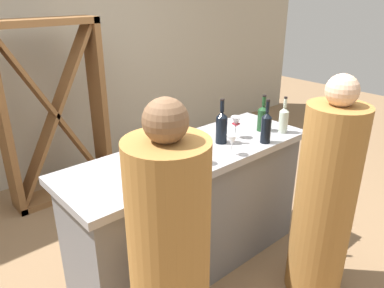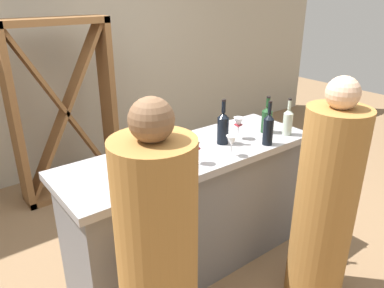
{
  "view_description": "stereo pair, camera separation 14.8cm",
  "coord_description": "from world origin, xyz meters",
  "px_view_note": "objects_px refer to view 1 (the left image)",
  "views": [
    {
      "loc": [
        -1.52,
        -1.73,
        1.97
      ],
      "look_at": [
        0.0,
        0.0,
        1.0
      ],
      "focal_mm": 34.9,
      "sensor_mm": 36.0,
      "label": 1
    },
    {
      "loc": [
        -1.4,
        -1.83,
        1.97
      ],
      "look_at": [
        0.0,
        0.0,
        1.0
      ],
      "focal_mm": 34.9,
      "sensor_mm": 36.0,
      "label": 2
    }
  ],
  "objects_px": {
    "wine_bottle_center_olive_green": "(263,117)",
    "person_center_guest": "(170,270)",
    "wine_glass_near_right": "(236,123)",
    "wine_bottle_second_left_near_black": "(266,127)",
    "water_pitcher": "(144,166)",
    "wine_glass_near_left": "(232,141)",
    "person_left_guest": "(325,201)",
    "wine_glass_near_center": "(198,147)",
    "wine_rack": "(54,114)",
    "wine_bottle_second_right_clear_pale": "(284,119)",
    "wine_bottle_leftmost_near_black": "(222,126)",
    "wine_glass_far_left": "(168,139)"
  },
  "relations": [
    {
      "from": "wine_bottle_leftmost_near_black",
      "to": "wine_bottle_second_left_near_black",
      "type": "distance_m",
      "value": 0.31
    },
    {
      "from": "person_center_guest",
      "to": "wine_bottle_leftmost_near_black",
      "type": "bearing_deg",
      "value": -52.61
    },
    {
      "from": "wine_glass_near_left",
      "to": "person_center_guest",
      "type": "distance_m",
      "value": 0.97
    },
    {
      "from": "wine_bottle_leftmost_near_black",
      "to": "person_left_guest",
      "type": "distance_m",
      "value": 0.84
    },
    {
      "from": "wine_rack",
      "to": "wine_bottle_leftmost_near_black",
      "type": "bearing_deg",
      "value": -72.28
    },
    {
      "from": "water_pitcher",
      "to": "wine_rack",
      "type": "bearing_deg",
      "value": 83.97
    },
    {
      "from": "person_left_guest",
      "to": "person_center_guest",
      "type": "distance_m",
      "value": 1.17
    },
    {
      "from": "wine_rack",
      "to": "wine_glass_near_center",
      "type": "height_order",
      "value": "wine_rack"
    },
    {
      "from": "wine_bottle_second_right_clear_pale",
      "to": "wine_glass_near_center",
      "type": "bearing_deg",
      "value": 178.29
    },
    {
      "from": "wine_glass_near_center",
      "to": "person_left_guest",
      "type": "relative_size",
      "value": 0.1
    },
    {
      "from": "wine_glass_near_right",
      "to": "water_pitcher",
      "type": "distance_m",
      "value": 0.88
    },
    {
      "from": "wine_bottle_second_left_near_black",
      "to": "wine_bottle_second_right_clear_pale",
      "type": "xyz_separation_m",
      "value": [
        0.26,
        0.04,
        -0.01
      ]
    },
    {
      "from": "wine_glass_near_right",
      "to": "person_center_guest",
      "type": "relative_size",
      "value": 0.1
    },
    {
      "from": "wine_glass_near_right",
      "to": "wine_glass_far_left",
      "type": "relative_size",
      "value": 1.05
    },
    {
      "from": "wine_bottle_second_right_clear_pale",
      "to": "wine_rack",
      "type": "bearing_deg",
      "value": 119.31
    },
    {
      "from": "wine_glass_near_right",
      "to": "wine_glass_far_left",
      "type": "bearing_deg",
      "value": 169.86
    },
    {
      "from": "wine_glass_near_left",
      "to": "person_left_guest",
      "type": "height_order",
      "value": "person_left_guest"
    },
    {
      "from": "wine_bottle_center_olive_green",
      "to": "person_center_guest",
      "type": "bearing_deg",
      "value": -157.86
    },
    {
      "from": "wine_bottle_leftmost_near_black",
      "to": "wine_bottle_center_olive_green",
      "type": "height_order",
      "value": "wine_bottle_leftmost_near_black"
    },
    {
      "from": "wine_bottle_second_left_near_black",
      "to": "wine_glass_far_left",
      "type": "relative_size",
      "value": 2.06
    },
    {
      "from": "wine_bottle_leftmost_near_black",
      "to": "wine_bottle_second_left_near_black",
      "type": "relative_size",
      "value": 1.02
    },
    {
      "from": "wine_bottle_second_left_near_black",
      "to": "person_center_guest",
      "type": "xyz_separation_m",
      "value": [
        -1.16,
        -0.37,
        -0.35
      ]
    },
    {
      "from": "wine_bottle_center_olive_green",
      "to": "person_center_guest",
      "type": "height_order",
      "value": "person_center_guest"
    },
    {
      "from": "wine_bottle_center_olive_green",
      "to": "person_center_guest",
      "type": "distance_m",
      "value": 1.48
    },
    {
      "from": "wine_bottle_center_olive_green",
      "to": "wine_glass_near_right",
      "type": "xyz_separation_m",
      "value": [
        -0.26,
        0.04,
        0.01
      ]
    },
    {
      "from": "wine_glass_near_left",
      "to": "person_left_guest",
      "type": "distance_m",
      "value": 0.71
    },
    {
      "from": "wine_bottle_second_left_near_black",
      "to": "water_pitcher",
      "type": "bearing_deg",
      "value": 173.39
    },
    {
      "from": "wine_bottle_second_right_clear_pale",
      "to": "person_center_guest",
      "type": "bearing_deg",
      "value": -163.73
    },
    {
      "from": "person_center_guest",
      "to": "person_left_guest",
      "type": "bearing_deg",
      "value": -91.09
    },
    {
      "from": "wine_glass_far_left",
      "to": "person_left_guest",
      "type": "distance_m",
      "value": 1.09
    },
    {
      "from": "wine_glass_near_center",
      "to": "wine_glass_near_right",
      "type": "bearing_deg",
      "value": 15.77
    },
    {
      "from": "wine_bottle_second_right_clear_pale",
      "to": "wine_glass_near_center",
      "type": "xyz_separation_m",
      "value": [
        -0.85,
        0.03,
        0.0
      ]
    },
    {
      "from": "wine_bottle_center_olive_green",
      "to": "water_pitcher",
      "type": "bearing_deg",
      "value": -177.13
    },
    {
      "from": "wine_rack",
      "to": "wine_bottle_center_olive_green",
      "type": "distance_m",
      "value": 1.97
    },
    {
      "from": "wine_bottle_second_left_near_black",
      "to": "wine_glass_near_left",
      "type": "relative_size",
      "value": 2.29
    },
    {
      "from": "water_pitcher",
      "to": "wine_bottle_second_left_near_black",
      "type": "bearing_deg",
      "value": -6.61
    },
    {
      "from": "wine_bottle_leftmost_near_black",
      "to": "wine_bottle_second_right_clear_pale",
      "type": "height_order",
      "value": "wine_bottle_leftmost_near_black"
    },
    {
      "from": "wine_glass_far_left",
      "to": "wine_bottle_center_olive_green",
      "type": "bearing_deg",
      "value": -9.61
    },
    {
      "from": "wine_bottle_leftmost_near_black",
      "to": "wine_bottle_second_right_clear_pale",
      "type": "relative_size",
      "value": 1.15
    },
    {
      "from": "wine_glass_near_left",
      "to": "water_pitcher",
      "type": "distance_m",
      "value": 0.64
    },
    {
      "from": "wine_bottle_center_olive_green",
      "to": "person_center_guest",
      "type": "xyz_separation_m",
      "value": [
        -1.33,
        -0.54,
        -0.33
      ]
    },
    {
      "from": "wine_bottle_second_right_clear_pale",
      "to": "wine_bottle_center_olive_green",
      "type": "bearing_deg",
      "value": 124.1
    },
    {
      "from": "wine_glass_near_left",
      "to": "wine_bottle_second_right_clear_pale",
      "type": "bearing_deg",
      "value": 2.2
    },
    {
      "from": "wine_glass_near_left",
      "to": "wine_glass_far_left",
      "type": "xyz_separation_m",
      "value": [
        -0.3,
        0.29,
        0.01
      ]
    },
    {
      "from": "wine_bottle_second_left_near_black",
      "to": "person_center_guest",
      "type": "relative_size",
      "value": 0.2
    },
    {
      "from": "wine_bottle_second_left_near_black",
      "to": "water_pitcher",
      "type": "height_order",
      "value": "wine_bottle_second_left_near_black"
    },
    {
      "from": "wine_bottle_center_olive_green",
      "to": "wine_glass_near_right",
      "type": "distance_m",
      "value": 0.26
    },
    {
      "from": "wine_bottle_leftmost_near_black",
      "to": "person_left_guest",
      "type": "relative_size",
      "value": 0.21
    },
    {
      "from": "wine_glass_near_center",
      "to": "wine_rack",
      "type": "bearing_deg",
      "value": 95.87
    },
    {
      "from": "wine_glass_near_center",
      "to": "person_left_guest",
      "type": "xyz_separation_m",
      "value": [
        0.59,
        -0.57,
        -0.36
      ]
    }
  ]
}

